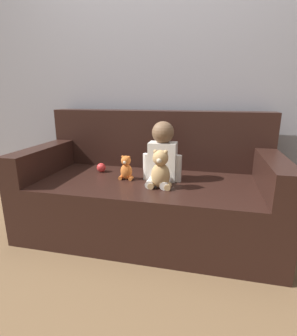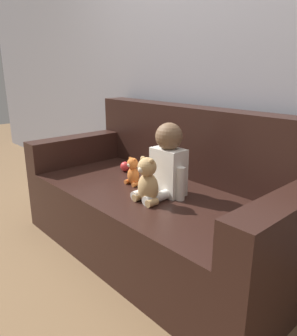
{
  "view_description": "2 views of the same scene",
  "coord_description": "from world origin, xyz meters",
  "views": [
    {
      "loc": [
        0.43,
        -1.86,
        1.06
      ],
      "look_at": [
        0.01,
        -0.05,
        0.54
      ],
      "focal_mm": 28.0,
      "sensor_mm": 36.0,
      "label": 1
    },
    {
      "loc": [
        1.41,
        -1.35,
        1.18
      ],
      "look_at": [
        -0.03,
        -0.04,
        0.58
      ],
      "focal_mm": 35.0,
      "sensor_mm": 36.0,
      "label": 2
    }
  ],
  "objects": [
    {
      "name": "plush_toy_side",
      "position": [
        -0.16,
        -0.06,
        0.53
      ],
      "size": [
        0.11,
        0.08,
        0.18
      ],
      "color": "orange",
      "rests_on": "couch"
    },
    {
      "name": "teddy_bear_brown",
      "position": [
        0.12,
        -0.19,
        0.57
      ],
      "size": [
        0.16,
        0.12,
        0.27
      ],
      "color": "tan",
      "rests_on": "couch"
    },
    {
      "name": "wall_back",
      "position": [
        0.0,
        0.54,
        1.3
      ],
      "size": [
        8.0,
        0.05,
        2.6
      ],
      "color": "#93939E",
      "rests_on": "ground_plane"
    },
    {
      "name": "toy_ball",
      "position": [
        -0.42,
        0.08,
        0.48
      ],
      "size": [
        0.07,
        0.07,
        0.07
      ],
      "color": "red",
      "rests_on": "couch"
    },
    {
      "name": "couch",
      "position": [
        0.0,
        0.06,
        0.32
      ],
      "size": [
        1.88,
        0.92,
        0.93
      ],
      "color": "black",
      "rests_on": "ground_plane"
    },
    {
      "name": "ground_plane",
      "position": [
        0.0,
        0.0,
        0.0
      ],
      "size": [
        12.0,
        12.0,
        0.0
      ],
      "primitive_type": "plane",
      "color": "brown"
    },
    {
      "name": "person_baby",
      "position": [
        0.1,
        -0.02,
        0.63
      ],
      "size": [
        0.29,
        0.31,
        0.44
      ],
      "color": "white",
      "rests_on": "couch"
    }
  ]
}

